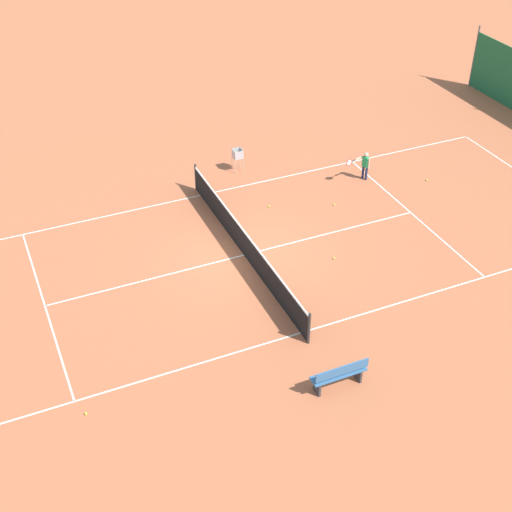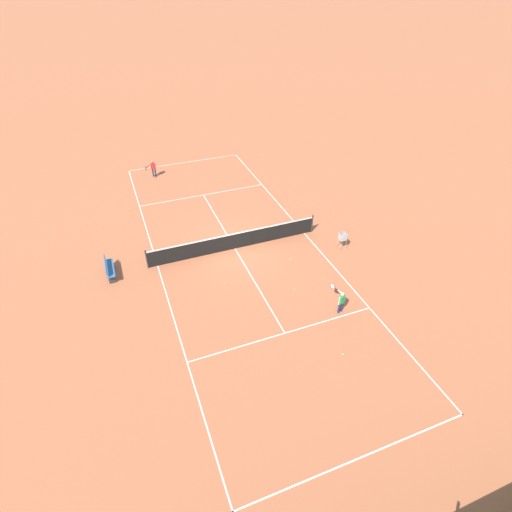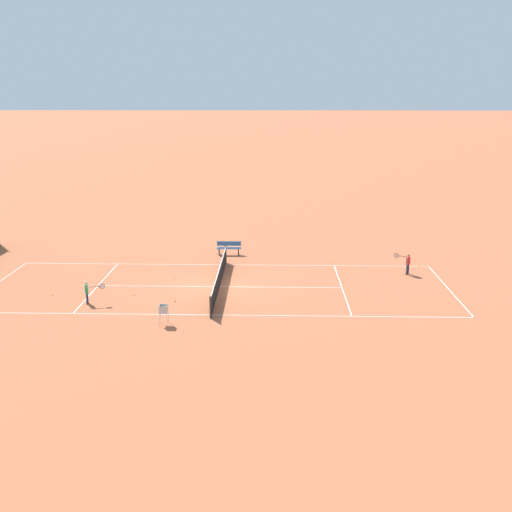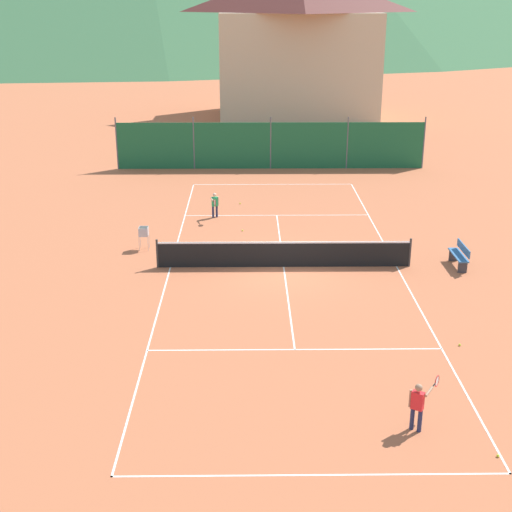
# 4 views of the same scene
# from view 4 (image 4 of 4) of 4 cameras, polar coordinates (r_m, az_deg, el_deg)

# --- Properties ---
(ground_plane) EXTENTS (600.00, 600.00, 0.00)m
(ground_plane) POSITION_cam_4_polar(r_m,az_deg,el_deg) (25.81, 2.23, -0.87)
(ground_plane) COLOR #B7603D
(court_line_markings) EXTENTS (8.25, 23.85, 0.01)m
(court_line_markings) POSITION_cam_4_polar(r_m,az_deg,el_deg) (25.80, 2.23, -0.86)
(court_line_markings) COLOR white
(court_line_markings) RESTS_ON ground
(tennis_net) EXTENTS (9.18, 0.08, 1.06)m
(tennis_net) POSITION_cam_4_polar(r_m,az_deg,el_deg) (25.63, 2.24, 0.17)
(tennis_net) COLOR #2D2D2D
(tennis_net) RESTS_ON ground
(windscreen_fence_far) EXTENTS (17.28, 0.08, 2.90)m
(windscreen_fence_far) POSITION_cam_4_polar(r_m,az_deg,el_deg) (40.36, 1.18, 8.83)
(windscreen_fence_far) COLOR #1E6038
(windscreen_fence_far) RESTS_ON ground
(player_far_baseline) EXTENTS (0.37, 0.99, 1.11)m
(player_far_baseline) POSITION_cam_4_polar(r_m,az_deg,el_deg) (31.36, -3.32, 4.22)
(player_far_baseline) COLOR #23284C
(player_far_baseline) RESTS_ON ground
(player_near_service) EXTENTS (0.82, 0.82, 1.18)m
(player_near_service) POSITION_cam_4_polar(r_m,az_deg,el_deg) (16.66, 12.88, -11.37)
(player_near_service) COLOR #23284C
(player_near_service) RESTS_ON ground
(tennis_ball_far_corner) EXTENTS (0.07, 0.07, 0.07)m
(tennis_ball_far_corner) POSITION_cam_4_polar(r_m,az_deg,el_deg) (27.62, -2.85, 0.64)
(tennis_ball_far_corner) COLOR #CCE033
(tennis_ball_far_corner) RESTS_ON ground
(tennis_ball_by_net_left) EXTENTS (0.07, 0.07, 0.07)m
(tennis_ball_by_net_left) POSITION_cam_4_polar(r_m,az_deg,el_deg) (29.68, -1.09, 2.06)
(tennis_ball_by_net_left) COLOR #CCE033
(tennis_ball_by_net_left) RESTS_ON ground
(tennis_ball_service_box) EXTENTS (0.07, 0.07, 0.07)m
(tennis_ball_service_box) POSITION_cam_4_polar(r_m,az_deg,el_deg) (20.93, 15.98, -6.84)
(tennis_ball_service_box) COLOR #CCE033
(tennis_ball_service_box) RESTS_ON ground
(tennis_ball_near_corner) EXTENTS (0.07, 0.07, 0.07)m
(tennis_ball_near_corner) POSITION_cam_4_polar(r_m,az_deg,el_deg) (16.59, 18.80, -14.88)
(tennis_ball_near_corner) COLOR #CCE033
(tennis_ball_near_corner) RESTS_ON ground
(tennis_ball_by_net_right) EXTENTS (0.07, 0.07, 0.07)m
(tennis_ball_by_net_right) POSITION_cam_4_polar(r_m,az_deg,el_deg) (33.57, -1.28, 4.23)
(tennis_ball_by_net_right) COLOR #CCE033
(tennis_ball_by_net_right) RESTS_ON ground
(tennis_ball_alley_left) EXTENTS (0.07, 0.07, 0.07)m
(tennis_ball_alley_left) POSITION_cam_4_polar(r_m,az_deg,el_deg) (28.30, 4.75, 1.08)
(tennis_ball_alley_left) COLOR #CCE033
(tennis_ball_alley_left) RESTS_ON ground
(ball_hopper) EXTENTS (0.36, 0.36, 0.89)m
(ball_hopper) POSITION_cam_4_polar(r_m,az_deg,el_deg) (27.70, -8.95, 1.83)
(ball_hopper) COLOR #B7B7BC
(ball_hopper) RESTS_ON ground
(courtside_bench) EXTENTS (0.36, 1.50, 0.84)m
(courtside_bench) POSITION_cam_4_polar(r_m,az_deg,el_deg) (26.68, 15.98, 0.09)
(courtside_bench) COLOR #336699
(courtside_bench) RESTS_ON ground
(alpine_chalet) EXTENTS (13.00, 10.00, 11.20)m
(alpine_chalet) POSITION_cam_4_polar(r_m,az_deg,el_deg) (58.11, 3.38, 16.77)
(alpine_chalet) COLOR #C6B28E
(alpine_chalet) RESTS_ON ground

